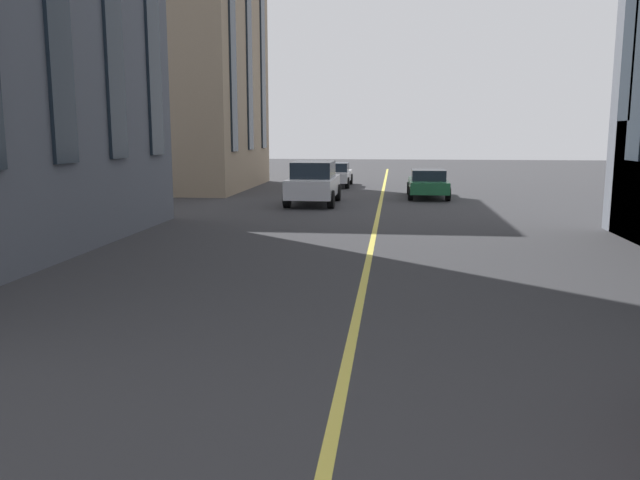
{
  "coord_description": "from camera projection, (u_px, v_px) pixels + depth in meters",
  "views": [
    {
      "loc": [
        4.02,
        -0.6,
        3.16
      ],
      "look_at": [
        14.49,
        0.61,
        1.39
      ],
      "focal_mm": 36.1,
      "sensor_mm": 36.0,
      "label": 1
    }
  ],
  "objects": [
    {
      "name": "car_green_near",
      "position": [
        428.0,
        183.0,
        31.21
      ],
      "size": [
        4.4,
        1.95,
        1.37
      ],
      "color": "#1E6038",
      "rests_on": "ground_plane"
    },
    {
      "name": "lane_centre_line",
      "position": [
        369.0,
        258.0,
        16.25
      ],
      "size": [
        80.0,
        0.16,
        0.01
      ],
      "color": "#D8C64C",
      "rests_on": "ground_plane"
    },
    {
      "name": "building_left_near",
      "position": [
        159.0,
        47.0,
        35.77
      ],
      "size": [
        11.07,
        10.28,
        15.64
      ],
      "color": "gray",
      "rests_on": "ground_plane"
    },
    {
      "name": "car_white_far",
      "position": [
        335.0,
        174.0,
        37.87
      ],
      "size": [
        4.4,
        1.95,
        1.37
      ],
      "color": "silver",
      "rests_on": "ground_plane"
    },
    {
      "name": "car_white_parked_a",
      "position": [
        313.0,
        182.0,
        28.41
      ],
      "size": [
        4.7,
        2.14,
        1.88
      ],
      "color": "silver",
      "rests_on": "ground_plane"
    }
  ]
}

